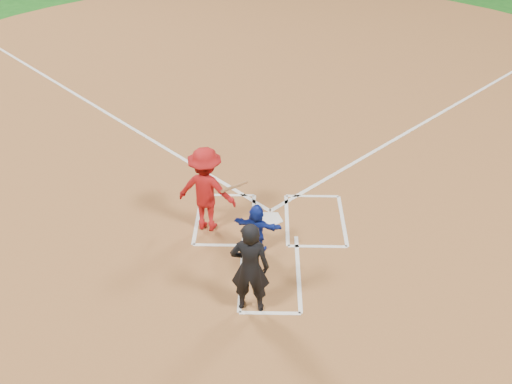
{
  "coord_description": "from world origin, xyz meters",
  "views": [
    {
      "loc": [
        -0.09,
        -10.01,
        7.5
      ],
      "look_at": [
        -0.3,
        -0.4,
        1.0
      ],
      "focal_mm": 40.0,
      "sensor_mm": 36.0,
      "label": 1
    }
  ],
  "objects_px": {
    "home_plate": "(270,219)",
    "batter_at_plate": "(206,190)",
    "catcher": "(256,228)",
    "umpire": "(250,268)"
  },
  "relations": [
    {
      "from": "home_plate",
      "to": "batter_at_plate",
      "type": "relative_size",
      "value": 0.31
    },
    {
      "from": "catcher",
      "to": "umpire",
      "type": "relative_size",
      "value": 0.57
    },
    {
      "from": "home_plate",
      "to": "batter_at_plate",
      "type": "distance_m",
      "value": 1.66
    },
    {
      "from": "home_plate",
      "to": "catcher",
      "type": "xyz_separation_m",
      "value": [
        -0.28,
        -1.02,
        0.53
      ]
    },
    {
      "from": "home_plate",
      "to": "catcher",
      "type": "relative_size",
      "value": 0.56
    },
    {
      "from": "catcher",
      "to": "umpire",
      "type": "distance_m",
      "value": 1.68
    },
    {
      "from": "umpire",
      "to": "batter_at_plate",
      "type": "xyz_separation_m",
      "value": [
        -0.98,
        2.36,
        0.02
      ]
    },
    {
      "from": "umpire",
      "to": "batter_at_plate",
      "type": "bearing_deg",
      "value": -63.22
    },
    {
      "from": "umpire",
      "to": "home_plate",
      "type": "bearing_deg",
      "value": -93.35
    },
    {
      "from": "home_plate",
      "to": "batter_at_plate",
      "type": "xyz_separation_m",
      "value": [
        -1.33,
        -0.29,
        0.95
      ]
    }
  ]
}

